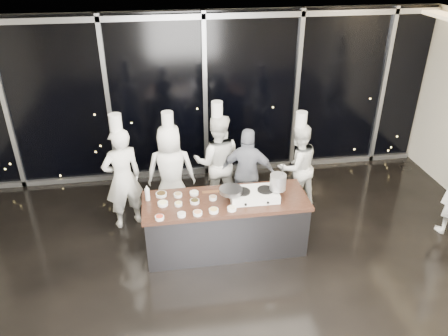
# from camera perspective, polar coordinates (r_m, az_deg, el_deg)

# --- Properties ---
(ground) EXTENTS (9.00, 9.00, 0.00)m
(ground) POSITION_cam_1_polar(r_m,az_deg,el_deg) (6.35, 1.51, -15.36)
(ground) COLOR black
(ground) RESTS_ON ground
(room_shell) EXTENTS (9.02, 7.02, 3.21)m
(room_shell) POSITION_cam_1_polar(r_m,az_deg,el_deg) (5.09, 3.78, 3.40)
(room_shell) COLOR beige
(room_shell) RESTS_ON ground
(window_wall) EXTENTS (8.90, 0.11, 3.20)m
(window_wall) POSITION_cam_1_polar(r_m,az_deg,el_deg) (8.45, -2.50, 9.14)
(window_wall) COLOR black
(window_wall) RESTS_ON ground
(demo_counter) EXTENTS (2.46, 0.86, 0.90)m
(demo_counter) POSITION_cam_1_polar(r_m,az_deg,el_deg) (6.74, 0.20, -7.33)
(demo_counter) COLOR #3B3B40
(demo_counter) RESTS_ON ground
(stove) EXTENTS (0.72, 0.46, 0.14)m
(stove) POSITION_cam_1_polar(r_m,az_deg,el_deg) (6.50, 3.90, -3.47)
(stove) COLOR white
(stove) RESTS_ON demo_counter
(frying_pan) EXTENTS (0.60, 0.35, 0.06)m
(frying_pan) POSITION_cam_1_polar(r_m,az_deg,el_deg) (6.39, 0.82, -2.93)
(frying_pan) COLOR slate
(frying_pan) RESTS_ON stove
(stock_pot) EXTENTS (0.24, 0.24, 0.24)m
(stock_pot) POSITION_cam_1_polar(r_m,az_deg,el_deg) (6.46, 7.06, -1.83)
(stock_pot) COLOR #BBBCBE
(stock_pot) RESTS_ON stove
(prep_bowls) EXTENTS (1.15, 0.75, 0.05)m
(prep_bowls) POSITION_cam_1_polar(r_m,az_deg,el_deg) (6.37, -4.83, -4.66)
(prep_bowls) COLOR white
(prep_bowls) RESTS_ON demo_counter
(squeeze_bottle) EXTENTS (0.07, 0.07, 0.25)m
(squeeze_bottle) POSITION_cam_1_polar(r_m,az_deg,el_deg) (6.51, -9.99, -3.25)
(squeeze_bottle) COLOR silver
(squeeze_bottle) RESTS_ON demo_counter
(chef_far_left) EXTENTS (0.76, 0.64, 1.99)m
(chef_far_left) POSITION_cam_1_polar(r_m,az_deg,el_deg) (7.24, -13.11, -1.21)
(chef_far_left) COLOR white
(chef_far_left) RESTS_ON ground
(chef_left) EXTENTS (0.85, 0.58, 1.90)m
(chef_left) POSITION_cam_1_polar(r_m,az_deg,el_deg) (7.41, -6.95, -0.36)
(chef_left) COLOR white
(chef_left) RESTS_ON ground
(chef_center) EXTENTS (0.92, 0.75, 1.97)m
(chef_center) POSITION_cam_1_polar(r_m,az_deg,el_deg) (7.59, -0.86, 0.89)
(chef_center) COLOR white
(chef_center) RESTS_ON ground
(guest) EXTENTS (1.02, 0.68, 1.62)m
(guest) POSITION_cam_1_polar(r_m,az_deg,el_deg) (7.36, 3.13, -0.74)
(guest) COLOR #15213B
(guest) RESTS_ON ground
(chef_right) EXTENTS (0.90, 0.78, 1.80)m
(chef_right) POSITION_cam_1_polar(r_m,az_deg,el_deg) (7.73, 9.52, 0.28)
(chef_right) COLOR white
(chef_right) RESTS_ON ground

